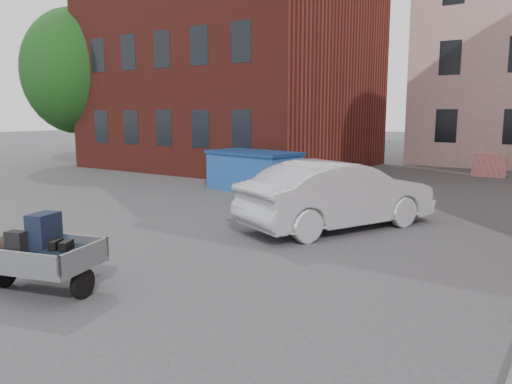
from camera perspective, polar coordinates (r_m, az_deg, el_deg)
The scene contains 7 objects.
ground at distance 9.79m, azimuth -5.29°, elevation -6.72°, with size 120.00×120.00×0.00m, color #38383A.
building_brick at distance 25.57m, azimuth -2.52°, elevation 18.89°, with size 12.00×10.00×14.00m, color #591E16.
far_building at distance 39.16m, azimuth -7.67°, elevation 11.02°, with size 6.00×6.00×8.00m, color maroon.
tree at distance 27.47m, azimuth -19.96°, elevation 13.84°, with size 5.28×5.28×8.30m.
trailer at distance 8.08m, azimuth -23.48°, elevation -6.41°, with size 1.84×1.96×1.20m.
dumpster at distance 17.06m, azimuth -0.27°, elevation 2.45°, with size 3.45×2.18×1.35m.
silver_car at distance 11.63m, azimuth 9.39°, elevation -0.31°, with size 1.66×4.75×1.57m, color #9FA1A6.
Camera 1 is at (5.99, -7.26, 2.67)m, focal length 35.00 mm.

